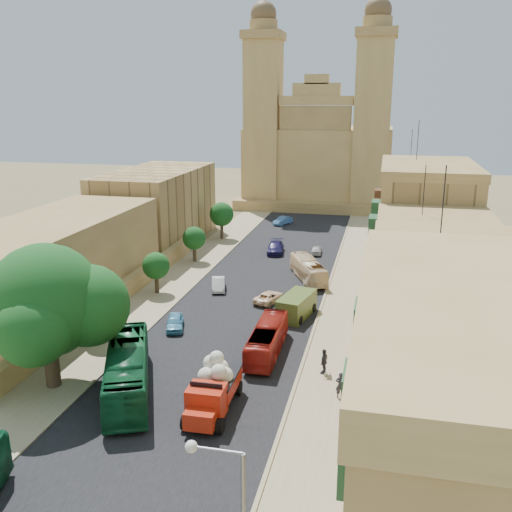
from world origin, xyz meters
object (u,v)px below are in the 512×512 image
at_px(street_tree_b, 156,266).
at_px(car_white_b, 316,250).
at_px(bus_cream_east, 308,270).
at_px(pedestrian_a, 340,385).
at_px(church, 319,153).
at_px(car_blue_b, 283,221).
at_px(red_truck, 213,388).
at_px(car_dkblue, 276,248).
at_px(bus_green_north, 127,371).
at_px(ficus_tree, 47,304).
at_px(car_blue_a, 175,322).
at_px(street_tree_a, 99,304).
at_px(street_tree_c, 194,238).
at_px(car_white_a, 218,284).
at_px(car_cream, 269,297).
at_px(olive_pickup, 296,306).
at_px(street_tree_d, 222,214).
at_px(pedestrian_c, 324,361).
at_px(bus_red_east, 267,339).

distance_m(street_tree_b, car_white_b, 23.56).
bearing_deg(bus_cream_east, street_tree_b, 3.84).
xyz_separation_m(bus_cream_east, pedestrian_a, (5.59, -25.11, -0.24)).
distance_m(church, car_blue_b, 21.68).
distance_m(red_truck, car_dkblue, 38.92).
relative_size(bus_green_north, pedestrian_a, 6.11).
xyz_separation_m(ficus_tree, car_blue_a, (4.61, 11.37, -5.40)).
height_order(street_tree_a, car_dkblue, street_tree_a).
bearing_deg(car_dkblue, pedestrian_a, -79.70).
bearing_deg(street_tree_c, car_white_b, 25.22).
xyz_separation_m(bus_green_north, pedestrian_a, (14.18, 2.35, -0.66)).
bearing_deg(street_tree_b, street_tree_a, -90.00).
bearing_deg(car_white_a, car_cream, -40.02).
relative_size(olive_pickup, car_blue_b, 1.41).
bearing_deg(car_blue_b, car_blue_a, -67.13).
bearing_deg(car_blue_b, street_tree_c, -81.46).
xyz_separation_m(street_tree_b, car_blue_a, (5.20, -8.62, -2.25)).
xyz_separation_m(street_tree_d, car_blue_b, (6.82, 11.09, -2.87)).
bearing_deg(street_tree_d, car_blue_a, -80.95).
bearing_deg(car_blue_a, pedestrian_c, -39.42).
xyz_separation_m(bus_green_north, car_white_b, (8.17, 38.37, -1.04)).
xyz_separation_m(car_blue_a, car_cream, (6.62, 8.36, -0.07)).
xyz_separation_m(street_tree_d, olive_pickup, (15.02, -27.37, -2.49)).
distance_m(bus_red_east, car_blue_b, 47.32).
bearing_deg(bus_cream_east, car_white_a, 7.77).
distance_m(bus_cream_east, car_dkblue, 11.69).
distance_m(car_dkblue, pedestrian_c, 33.49).
bearing_deg(car_white_a, pedestrian_a, -70.46).
xyz_separation_m(street_tree_b, olive_pickup, (15.02, -3.37, -1.84)).
bearing_deg(olive_pickup, bus_cream_east, 92.19).
bearing_deg(pedestrian_a, bus_green_north, 13.98).
bearing_deg(car_blue_a, street_tree_c, 86.55).
height_order(church, street_tree_b, church).
distance_m(street_tree_d, pedestrian_a, 46.08).
xyz_separation_m(bus_red_east, pedestrian_c, (4.73, -2.36, -0.24)).
relative_size(bus_red_east, pedestrian_a, 4.59).
relative_size(ficus_tree, bus_green_north, 0.89).
relative_size(street_tree_d, red_truck, 0.81).
relative_size(street_tree_c, pedestrian_c, 2.26).
bearing_deg(car_white_a, car_blue_a, -110.03).
height_order(church, street_tree_a, church).
distance_m(car_blue_b, pedestrian_c, 50.56).
bearing_deg(car_dkblue, car_cream, -88.39).
bearing_deg(street_tree_c, pedestrian_a, -55.49).
xyz_separation_m(street_tree_b, car_dkblue, (8.95, 17.99, -2.14)).
xyz_separation_m(street_tree_a, pedestrian_c, (18.73, -2.04, -2.17)).
bearing_deg(olive_pickup, bus_green_north, -118.91).
distance_m(car_blue_a, car_dkblue, 26.87).
bearing_deg(car_white_a, bus_red_east, -76.36).
bearing_deg(ficus_tree, car_dkblue, 77.59).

